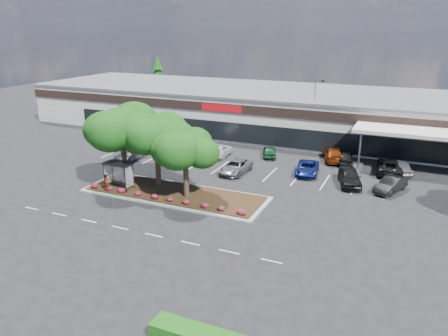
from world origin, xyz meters
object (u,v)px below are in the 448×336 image
at_px(light_pole, 314,116).
at_px(survey_stake, 238,267).
at_px(car_1, 175,156).
at_px(car_0, 130,154).

xyz_separation_m(light_pole, survey_stake, (3.12, -34.60, -3.27)).
bearing_deg(car_1, light_pole, 66.35).
relative_size(light_pole, car_0, 1.75).
distance_m(light_pole, car_1, 19.96).
distance_m(light_pole, car_0, 24.75).
bearing_deg(light_pole, car_0, -138.79).
bearing_deg(light_pole, survey_stake, -84.85).
distance_m(light_pole, survey_stake, 34.89).
xyz_separation_m(survey_stake, car_1, (-16.27, 19.92, 0.12)).
relative_size(survey_stake, car_1, 0.22).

